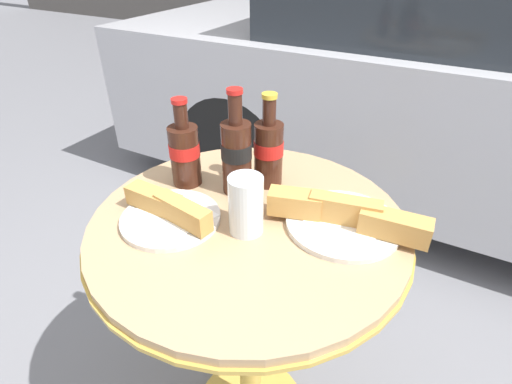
# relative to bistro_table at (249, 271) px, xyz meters

# --- Properties ---
(bistro_table) EXTENTS (0.70, 0.70, 0.77)m
(bistro_table) POSITION_rel_bistro_table_xyz_m (0.00, 0.00, 0.00)
(bistro_table) COLOR gold
(bistro_table) RESTS_ON ground_plane
(cola_bottle_left) EXTENTS (0.07, 0.07, 0.22)m
(cola_bottle_left) POSITION_rel_bistro_table_xyz_m (-0.21, 0.06, 0.24)
(cola_bottle_left) COLOR #3D1E14
(cola_bottle_left) RESTS_ON bistro_table
(cola_bottle_right) EXTENTS (0.07, 0.07, 0.23)m
(cola_bottle_right) POSITION_rel_bistro_table_xyz_m (-0.03, 0.15, 0.25)
(cola_bottle_right) COLOR #3D1E14
(cola_bottle_right) RESTS_ON bistro_table
(cola_bottle_center) EXTENTS (0.07, 0.07, 0.25)m
(cola_bottle_center) POSITION_rel_bistro_table_xyz_m (-0.08, 0.09, 0.25)
(cola_bottle_center) COLOR #3D1E14
(cola_bottle_center) RESTS_ON bistro_table
(drinking_glass) EXTENTS (0.07, 0.07, 0.13)m
(drinking_glass) POSITION_rel_bistro_table_xyz_m (0.02, -0.04, 0.21)
(drinking_glass) COLOR black
(drinking_glass) RESTS_ON bistro_table
(lunch_plate_near) EXTENTS (0.34, 0.24, 0.07)m
(lunch_plate_near) POSITION_rel_bistro_table_xyz_m (0.19, 0.07, 0.18)
(lunch_plate_near) COLOR silver
(lunch_plate_near) RESTS_ON bistro_table
(lunch_plate_far) EXTENTS (0.23, 0.22, 0.06)m
(lunch_plate_far) POSITION_rel_bistro_table_xyz_m (-0.15, -0.09, 0.18)
(lunch_plate_far) COLOR silver
(lunch_plate_far) RESTS_ON bistro_table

